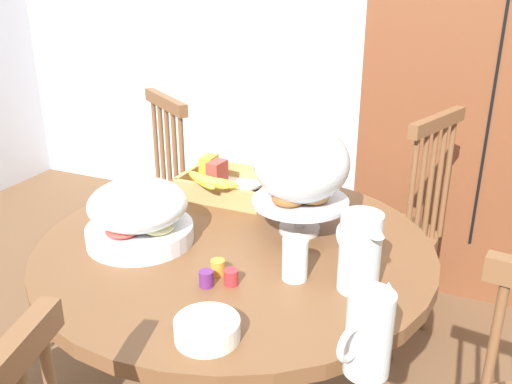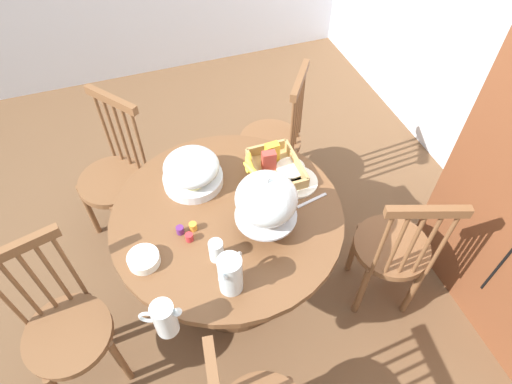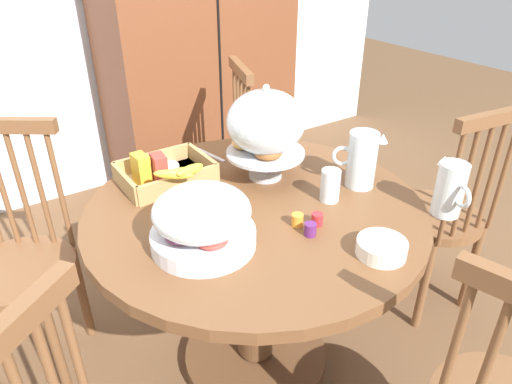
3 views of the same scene
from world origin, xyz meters
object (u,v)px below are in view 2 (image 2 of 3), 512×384
(dining_table, at_px, (229,241))
(windsor_chair_near_window, at_px, (66,330))
(drinking_glass, at_px, (216,251))
(milk_pitcher, at_px, (231,275))
(china_plate_small, at_px, (291,168))
(cereal_basket, at_px, (272,166))
(cereal_bowl, at_px, (144,259))
(windsor_chair_facing_door, at_px, (393,250))
(china_plate_large, at_px, (296,182))
(windsor_chair_far_side, at_px, (274,141))
(fruit_platter_covered, at_px, (192,171))
(orange_juice_pitcher, at_px, (165,319))
(pastry_stand_with_dome, at_px, (266,201))
(windsor_chair_host_seat, at_px, (115,179))

(dining_table, distance_m, windsor_chair_near_window, 0.86)
(drinking_glass, bearing_deg, milk_pitcher, 6.71)
(milk_pitcher, xyz_separation_m, china_plate_small, (-0.54, 0.49, -0.07))
(cereal_basket, distance_m, cereal_bowl, 0.78)
(windsor_chair_facing_door, distance_m, milk_pitcher, 0.97)
(windsor_chair_near_window, relative_size, china_plate_small, 6.50)
(china_plate_large, height_order, china_plate_small, china_plate_small)
(windsor_chair_far_side, bearing_deg, china_plate_small, -12.46)
(milk_pitcher, bearing_deg, windsor_chair_near_window, -104.11)
(windsor_chair_near_window, bearing_deg, windsor_chair_facing_door, 86.08)
(windsor_chair_facing_door, xyz_separation_m, drinking_glass, (-0.08, -0.91, 0.34))
(fruit_platter_covered, height_order, orange_juice_pitcher, fruit_platter_covered)
(dining_table, relative_size, pastry_stand_with_dome, 3.24)
(pastry_stand_with_dome, distance_m, orange_juice_pitcher, 0.63)
(orange_juice_pitcher, xyz_separation_m, china_plate_large, (-0.54, 0.77, -0.07))
(cereal_basket, height_order, china_plate_small, cereal_basket)
(windsor_chair_facing_door, distance_m, windsor_chair_far_side, 1.03)
(windsor_chair_far_side, bearing_deg, pastry_stand_with_dome, -23.81)
(cereal_basket, bearing_deg, pastry_stand_with_dome, -24.98)
(windsor_chair_near_window, xyz_separation_m, cereal_basket, (-0.37, 1.14, 0.33))
(windsor_chair_host_seat, distance_m, fruit_platter_covered, 0.71)
(milk_pitcher, height_order, drinking_glass, milk_pitcher)
(pastry_stand_with_dome, bearing_deg, drinking_glass, -72.48)
(milk_pitcher, bearing_deg, dining_table, 166.53)
(milk_pitcher, distance_m, china_plate_small, 0.73)
(windsor_chair_near_window, relative_size, windsor_chair_host_seat, 1.00)
(pastry_stand_with_dome, relative_size, drinking_glass, 3.13)
(cereal_bowl, bearing_deg, pastry_stand_with_dome, 89.91)
(milk_pitcher, xyz_separation_m, drinking_glass, (-0.16, -0.02, -0.04))
(cereal_basket, relative_size, china_plate_small, 2.11)
(pastry_stand_with_dome, relative_size, milk_pitcher, 1.73)
(dining_table, xyz_separation_m, cereal_basket, (-0.18, 0.30, 0.27))
(windsor_chair_far_side, relative_size, orange_juice_pitcher, 5.55)
(dining_table, height_order, milk_pitcher, milk_pitcher)
(dining_table, xyz_separation_m, milk_pitcher, (0.38, -0.09, 0.32))
(orange_juice_pitcher, height_order, china_plate_large, orange_juice_pitcher)
(pastry_stand_with_dome, xyz_separation_m, orange_juice_pitcher, (0.33, -0.53, -0.12))
(windsor_chair_facing_door, xyz_separation_m, milk_pitcher, (0.08, -0.89, 0.38))
(windsor_chair_facing_door, height_order, drinking_glass, windsor_chair_facing_door)
(pastry_stand_with_dome, relative_size, fruit_platter_covered, 1.15)
(china_plate_large, bearing_deg, windsor_chair_far_side, 168.66)
(windsor_chair_near_window, bearing_deg, pastry_stand_with_dome, 92.81)
(dining_table, relative_size, milk_pitcher, 5.62)
(windsor_chair_host_seat, relative_size, fruit_platter_covered, 3.25)
(cereal_basket, bearing_deg, milk_pitcher, -34.77)
(windsor_chair_far_side, height_order, cereal_bowl, windsor_chair_far_side)
(milk_pitcher, bearing_deg, pastry_stand_with_dome, 134.75)
(dining_table, height_order, china_plate_small, china_plate_small)
(china_plate_small, xyz_separation_m, cereal_bowl, (0.30, -0.81, 0.01))
(drinking_glass, bearing_deg, dining_table, 153.91)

